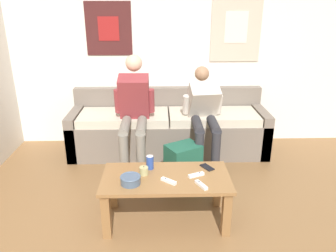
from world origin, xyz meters
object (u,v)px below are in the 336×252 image
ceramic_bowl (130,179)px  cell_phone (207,167)px  couch (169,129)px  backpack (184,164)px  person_seated_adult (134,109)px  game_controller_near_right (169,181)px  coffee_table (166,185)px  pillar_candle (144,171)px  drink_can_blue (150,162)px  game_controller_far_center (196,175)px  game_controller_near_left (201,185)px  person_seated_teen (204,113)px

ceramic_bowl → cell_phone: size_ratio=1.13×
couch → backpack: (0.14, -0.80, -0.09)m
person_seated_adult → game_controller_near_right: bearing=-73.2°
coffee_table → ceramic_bowl: size_ratio=6.43×
person_seated_adult → pillar_candle: (0.15, -1.05, -0.22)m
drink_can_blue → game_controller_far_center: drink_can_blue is taller
backpack → game_controller_near_left: (0.08, -0.83, 0.25)m
game_controller_near_left → backpack: bearing=95.3°
cell_phone → backpack: bearing=108.0°
coffee_table → backpack: bearing=73.0°
person_seated_adult → drink_can_blue: size_ratio=10.21×
coffee_table → pillar_candle: pillar_candle is taller
coffee_table → game_controller_near_left: 0.34m
drink_can_blue → cell_phone: bearing=0.1°
person_seated_adult → backpack: (0.54, -0.43, -0.49)m
ceramic_bowl → cell_phone: ceramic_bowl is taller
backpack → cell_phone: cell_phone is taller
person_seated_teen → game_controller_near_right: (-0.44, -1.21, -0.18)m
couch → cell_phone: couch is taller
ceramic_bowl → drink_can_blue: (0.15, 0.26, 0.02)m
coffee_table → backpack: coffee_table is taller
drink_can_blue → ceramic_bowl: bearing=-120.6°
coffee_table → person_seated_adult: bearing=107.3°
cell_phone → pillar_candle: bearing=-169.3°
game_controller_far_center → cell_phone: bearing=52.5°
person_seated_adult → drink_can_blue: bearing=-78.0°
coffee_table → ceramic_bowl: bearing=-159.5°
game_controller_near_left → person_seated_adult: bearing=116.3°
game_controller_near_right → couch: bearing=88.3°
backpack → cell_phone: bearing=-72.0°
ceramic_bowl → cell_phone: bearing=21.3°
backpack → game_controller_far_center: (0.05, -0.67, 0.25)m
coffee_table → game_controller_near_left: bearing=-30.2°
ceramic_bowl → game_controller_near_right: bearing=2.7°
game_controller_near_left → game_controller_far_center: bearing=97.9°
couch → drink_can_blue: size_ratio=19.84×
person_seated_adult → drink_can_blue: person_seated_adult is taller
couch → game_controller_near_left: (0.22, -1.63, 0.15)m
game_controller_near_left → cell_phone: 0.33m
game_controller_far_center → person_seated_teen: bearing=79.6°
couch → cell_phone: 1.36m
game_controller_near_left → game_controller_near_right: 0.27m
person_seated_teen → ceramic_bowl: size_ratio=6.54×
person_seated_teen → backpack: size_ratio=2.63×
backpack → ceramic_bowl: size_ratio=2.49×
couch → pillar_candle: 1.46m
person_seated_teen → person_seated_adult: bearing=-178.7°
person_seated_adult → game_controller_near_right: 1.27m
couch → coffee_table: (-0.07, -1.47, 0.06)m
backpack → game_controller_near_left: game_controller_near_left is taller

